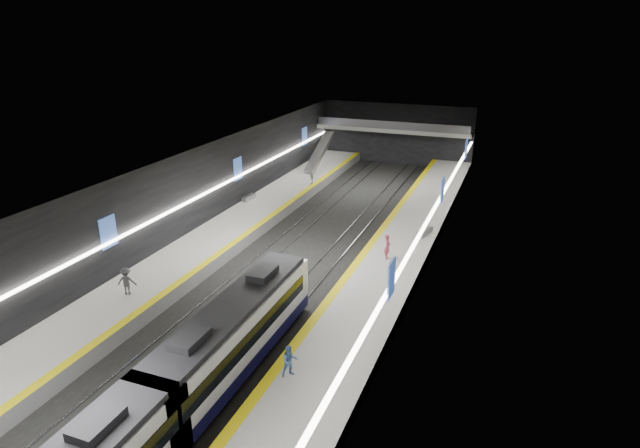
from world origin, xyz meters
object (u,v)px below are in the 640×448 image
at_px(bench_left_far, 249,198).
at_px(passenger_right_b, 290,361).
at_px(train, 154,414).
at_px(bench_right_far, 424,232).
at_px(passenger_right_a, 387,247).
at_px(passenger_left_b, 127,281).
at_px(passenger_left_a, 312,177).
at_px(escalator, 320,152).

bearing_deg(bench_left_far, passenger_right_b, -53.33).
height_order(train, bench_right_far, train).
bearing_deg(passenger_right_a, bench_left_far, 54.14).
relative_size(bench_right_far, passenger_right_b, 1.18).
bearing_deg(train, passenger_right_b, 58.49).
bearing_deg(passenger_left_b, passenger_right_b, 141.73).
distance_m(bench_left_far, bench_right_far, 18.72).
bearing_deg(passenger_right_b, passenger_right_a, 44.87).
height_order(bench_left_far, passenger_left_a, passenger_left_a).
xyz_separation_m(escalator, passenger_left_a, (1.91, -7.35, -1.04)).
bearing_deg(bench_right_far, passenger_left_b, -117.46).
bearing_deg(train, passenger_left_b, 134.39).
xyz_separation_m(escalator, passenger_right_b, (13.69, -39.74, -1.03)).
bearing_deg(train, escalator, 102.33).
bearing_deg(escalator, passenger_right_a, -58.34).
bearing_deg(passenger_right_a, passenger_left_a, 30.21).
bearing_deg(passenger_left_a, escalator, 179.52).
bearing_deg(bench_left_far, bench_right_far, -4.92).
relative_size(passenger_right_a, passenger_left_b, 1.03).
relative_size(bench_right_far, passenger_left_b, 1.08).
xyz_separation_m(bench_right_far, passenger_left_a, (-14.56, 10.56, 0.61)).
bearing_deg(passenger_right_b, train, -162.90).
height_order(bench_right_far, passenger_right_a, passenger_right_a).
bearing_deg(train, passenger_right_a, 77.80).
relative_size(train, bench_left_far, 15.25).
xyz_separation_m(bench_right_far, passenger_left_b, (-16.40, -17.71, 0.70)).
relative_size(train, passenger_right_b, 16.46).
xyz_separation_m(bench_left_far, passenger_right_a, (16.73, -9.00, 0.75)).
relative_size(bench_left_far, passenger_right_b, 1.08).
xyz_separation_m(passenger_right_a, passenger_right_b, (-1.04, -15.86, -0.11)).
bearing_deg(escalator, passenger_left_b, -89.88).
height_order(passenger_right_a, passenger_left_b, passenger_right_a).
relative_size(train, escalator, 3.57).
relative_size(escalator, passenger_left_b, 4.19).
xyz_separation_m(train, bench_right_far, (6.47, 27.85, -0.95)).
distance_m(train, passenger_left_b, 14.19).
height_order(train, bench_left_far, train).
bearing_deg(passenger_left_b, escalator, -111.34).
relative_size(escalator, bench_left_far, 4.28).
bearing_deg(train, bench_left_far, 111.23).
xyz_separation_m(bench_right_far, passenger_right_a, (-1.74, -5.97, 0.73)).
bearing_deg(passenger_right_b, escalator, 67.62).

